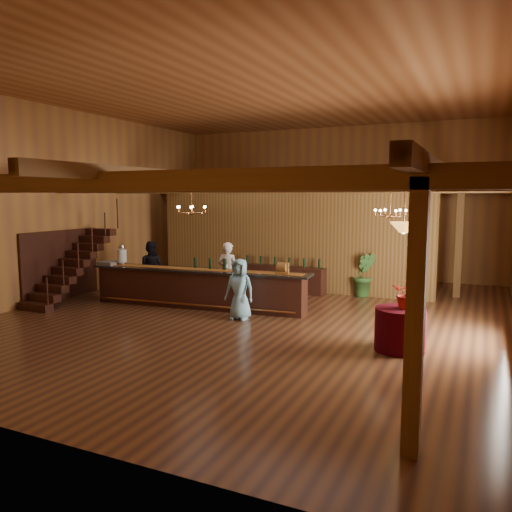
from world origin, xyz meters
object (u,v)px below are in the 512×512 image
at_px(tasting_bar, 198,288).
at_px(chandelier_left, 192,209).
at_px(backbar_shelf, 282,278).
at_px(chandelier_right, 390,212).
at_px(staff_second, 151,268).
at_px(bartender, 228,272).
at_px(pendant_lamp, 404,227).
at_px(round_table, 400,330).
at_px(guest, 240,289).
at_px(floor_plant, 365,275).
at_px(beverage_dispenser, 122,255).
at_px(raffle_drum, 282,267).

bearing_deg(tasting_bar, chandelier_left, -77.10).
bearing_deg(backbar_shelf, tasting_bar, -105.54).
relative_size(backbar_shelf, chandelier_left, 3.54).
relative_size(chandelier_right, staff_second, 0.49).
bearing_deg(tasting_bar, bartender, 57.88).
xyz_separation_m(chandelier_right, pendant_lamp, (0.81, -3.28, -0.17)).
bearing_deg(round_table, chandelier_right, 103.94).
distance_m(round_table, chandelier_right, 4.01).
relative_size(pendant_lamp, guest, 0.60).
relative_size(tasting_bar, chandelier_left, 7.79).
height_order(round_table, staff_second, staff_second).
bearing_deg(guest, backbar_shelf, 93.58).
bearing_deg(guest, tasting_bar, 153.17).
height_order(bartender, floor_plant, bartender).
relative_size(pendant_lamp, floor_plant, 0.68).
bearing_deg(staff_second, pendant_lamp, 147.20).
height_order(staff_second, guest, staff_second).
xyz_separation_m(backbar_shelf, bartender, (-0.76, -2.20, 0.46)).
xyz_separation_m(beverage_dispenser, chandelier_left, (2.59, -0.38, 1.34)).
bearing_deg(raffle_drum, backbar_shelf, 111.79).
xyz_separation_m(bartender, floor_plant, (3.32, 2.40, -0.19)).
distance_m(raffle_drum, bartender, 2.08).
relative_size(beverage_dispenser, chandelier_left, 0.75).
distance_m(chandelier_right, staff_second, 7.13).
distance_m(chandelier_left, guest, 2.40).
xyz_separation_m(beverage_dispenser, bartender, (2.86, 1.04, -0.46)).
bearing_deg(chandelier_right, tasting_bar, -160.96).
distance_m(round_table, guest, 4.05).
bearing_deg(floor_plant, chandelier_right, -59.57).
height_order(pendant_lamp, guest, pendant_lamp).
height_order(chandelier_left, bartender, chandelier_left).
height_order(tasting_bar, beverage_dispenser, beverage_dispenser).
xyz_separation_m(chandelier_left, guest, (1.44, -0.19, -1.91)).
relative_size(round_table, bartender, 0.57).
distance_m(raffle_drum, pendant_lamp, 3.84).
bearing_deg(tasting_bar, chandelier_right, 14.05).
xyz_separation_m(pendant_lamp, staff_second, (-7.67, 2.44, -1.58)).
relative_size(round_table, chandelier_left, 1.21).
bearing_deg(tasting_bar, guest, -29.32).
relative_size(pendant_lamp, staff_second, 0.55).
height_order(raffle_drum, floor_plant, raffle_drum).
bearing_deg(guest, pendant_lamp, -15.62).
height_order(chandelier_left, staff_second, chandelier_left).
bearing_deg(floor_plant, round_table, -70.14).
relative_size(staff_second, floor_plant, 1.24).
xyz_separation_m(pendant_lamp, guest, (-3.93, 0.92, -1.66)).
bearing_deg(chandelier_right, backbar_shelf, 157.77).
bearing_deg(raffle_drum, round_table, -29.64).
distance_m(raffle_drum, chandelier_left, 2.72).
relative_size(tasting_bar, bartender, 3.65).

